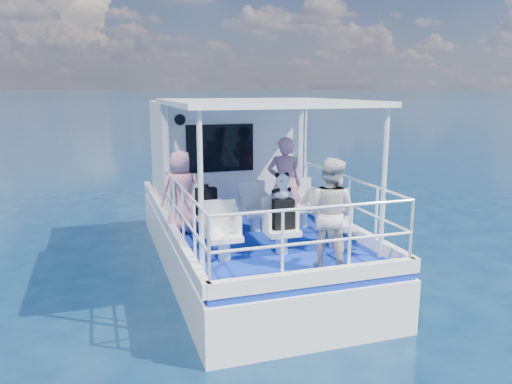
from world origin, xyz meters
TOP-DOWN VIEW (x-y plane):
  - ground at (0.00, 0.00)m, footprint 2000.00×2000.00m
  - hull at (0.00, 1.00)m, footprint 3.00×7.00m
  - deck at (0.00, 1.00)m, footprint 2.90×6.90m
  - cabin at (0.00, 2.30)m, footprint 2.85×2.00m
  - canopy at (0.00, -0.20)m, footprint 3.00×3.20m
  - canopy_posts at (0.00, -0.25)m, footprint 2.77×2.97m
  - railings at (0.00, -0.58)m, footprint 2.84×3.59m
  - seat_port_fwd at (-0.90, 0.20)m, footprint 0.48×0.46m
  - seat_center_fwd at (0.00, 0.20)m, footprint 0.48×0.46m
  - seat_stbd_fwd at (0.90, 0.20)m, footprint 0.48×0.46m
  - seat_port_aft at (-0.90, -1.10)m, footprint 0.48×0.46m
  - seat_center_aft at (0.00, -1.10)m, footprint 0.48×0.46m
  - seat_stbd_aft at (0.90, -1.10)m, footprint 0.48×0.46m
  - passenger_port_fwd at (-1.25, 0.46)m, footprint 0.56×0.42m
  - passenger_stbd_fwd at (0.49, 0.07)m, footprint 0.70×0.58m
  - passenger_stbd_aft at (0.42, -1.86)m, footprint 0.93×0.95m
  - backpack_port at (-0.89, 0.13)m, footprint 0.34×0.19m
  - backpack_center at (0.02, -1.10)m, footprint 0.31×0.17m
  - compact_camera at (-0.89, 0.15)m, footprint 0.10×0.06m
  - panda at (0.00, -1.08)m, footprint 0.26×0.22m

SIDE VIEW (x-z plane):
  - ground at x=0.00m, z-range 0.00..0.00m
  - hull at x=0.00m, z-range -0.80..0.80m
  - deck at x=0.00m, z-range 0.80..0.90m
  - seat_port_fwd at x=-0.90m, z-range 0.90..1.28m
  - seat_center_fwd at x=0.00m, z-range 0.90..1.28m
  - seat_stbd_fwd at x=0.90m, z-range 0.90..1.28m
  - seat_port_aft at x=-0.90m, z-range 0.90..1.28m
  - seat_center_aft at x=0.00m, z-range 0.90..1.28m
  - seat_stbd_aft at x=0.90m, z-range 0.90..1.28m
  - railings at x=0.00m, z-range 0.90..1.90m
  - backpack_port at x=-0.89m, z-range 1.28..1.73m
  - backpack_center at x=0.02m, z-range 1.28..1.74m
  - passenger_port_fwd at x=-1.25m, z-range 0.90..2.34m
  - passenger_stbd_aft at x=0.42m, z-range 0.90..2.45m
  - passenger_stbd_fwd at x=0.49m, z-range 0.90..2.56m
  - compact_camera at x=-0.89m, z-range 1.73..1.79m
  - panda at x=0.00m, z-range 1.74..2.14m
  - cabin at x=0.00m, z-range 0.90..3.10m
  - canopy_posts at x=0.00m, z-range 0.90..3.10m
  - canopy at x=0.00m, z-range 3.10..3.18m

